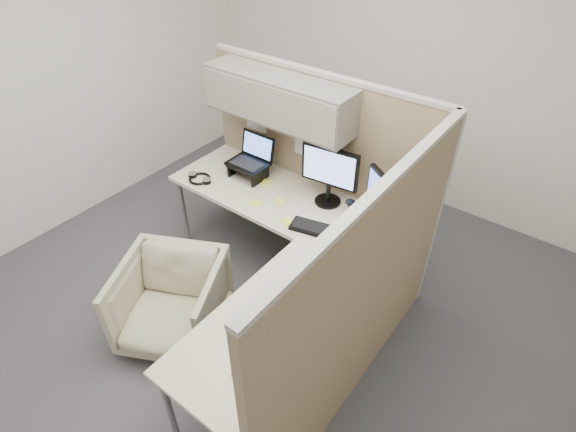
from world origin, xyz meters
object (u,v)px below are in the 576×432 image
Objects in this scene: desk at (280,245)px; monitor_left at (330,172)px; office_chair at (171,299)px; keyboard at (321,230)px.

monitor_left reaches higher than desk.
monitor_left is at bearing 88.02° from desk.
desk is at bearing 25.11° from office_chair.
monitor_left is 1.07× the size of keyboard.
office_chair is at bearing -141.21° from keyboard.
monitor_left is at bearing 101.68° from keyboard.
desk is at bearing -138.93° from keyboard.
office_chair is at bearing -119.94° from monitor_left.
office_chair is (-0.49, -0.62, -0.33)m from desk.
monitor_left reaches higher than office_chair.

